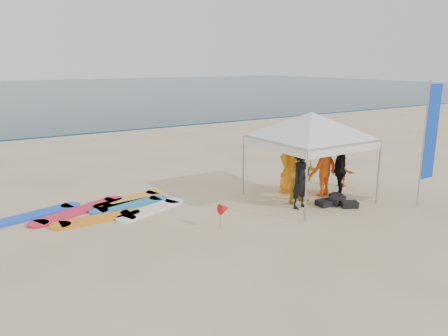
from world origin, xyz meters
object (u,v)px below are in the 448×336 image
at_px(surfboard_spread, 101,210).
at_px(person_orange_b, 289,163).
at_px(marker_pennant, 224,209).
at_px(person_black_b, 340,170).
at_px(person_yellow, 303,173).
at_px(person_orange_a, 323,167).
at_px(person_seated, 342,173).
at_px(feather_flag, 430,134).
at_px(person_black_a, 301,180).
at_px(canopy_tent, 311,113).

bearing_deg(surfboard_spread, person_orange_b, -13.48).
bearing_deg(person_orange_b, marker_pennant, -10.42).
xyz_separation_m(person_black_b, surfboard_spread, (-6.67, 2.62, -0.81)).
distance_m(person_yellow, person_orange_a, 1.06).
bearing_deg(person_seated, surfboard_spread, 58.68).
distance_m(person_yellow, person_black_b, 1.36).
bearing_deg(feather_flag, surfboard_spread, 150.62).
xyz_separation_m(person_orange_b, person_seated, (1.96, -0.45, -0.49)).
bearing_deg(person_black_b, person_orange_b, -97.21).
xyz_separation_m(person_black_a, surfboard_spread, (-4.94, 2.79, -0.80)).
height_order(person_seated, marker_pennant, person_seated).
xyz_separation_m(person_yellow, feather_flag, (2.78, -2.10, 1.21)).
xyz_separation_m(person_black_a, marker_pennant, (-2.65, -0.13, -0.34)).
xyz_separation_m(person_black_b, feather_flag, (1.43, -1.93, 1.28)).
distance_m(canopy_tent, marker_pennant, 4.11).
bearing_deg(person_black_a, canopy_tent, 26.50).
bearing_deg(feather_flag, marker_pennant, 164.22).
relative_size(person_black_b, feather_flag, 0.47).
distance_m(person_black_a, person_orange_a, 1.52).
relative_size(person_black_a, person_yellow, 0.91).
distance_m(person_orange_b, surfboard_spread, 5.95).
bearing_deg(marker_pennant, person_orange_b, 24.23).
height_order(person_orange_a, canopy_tent, canopy_tent).
relative_size(person_black_b, surfboard_spread, 0.33).
relative_size(person_seated, marker_pennant, 1.40).
height_order(person_orange_a, person_orange_b, person_orange_b).
height_order(person_black_a, feather_flag, feather_flag).
distance_m(person_black_a, person_black_b, 1.74).
relative_size(person_black_b, person_seated, 1.89).
relative_size(marker_pennant, surfboard_spread, 0.13).
height_order(person_orange_a, surfboard_spread, person_orange_a).
height_order(person_orange_b, person_seated, person_orange_b).
xyz_separation_m(feather_flag, surfboard_spread, (-8.10, 4.56, -2.09)).
xyz_separation_m(person_orange_a, feather_flag, (1.75, -2.32, 1.22)).
height_order(feather_flag, marker_pennant, feather_flag).
bearing_deg(person_orange_b, canopy_tent, 56.16).
distance_m(person_black_a, canopy_tent, 2.04).
distance_m(person_black_a, person_orange_b, 1.62).
xyz_separation_m(person_seated, canopy_tent, (-1.94, -0.43, 2.19)).
relative_size(person_orange_b, surfboard_spread, 0.37).
bearing_deg(marker_pennant, person_orange_a, 9.52).
xyz_separation_m(person_orange_a, person_black_b, (0.32, -0.39, -0.06)).
distance_m(feather_flag, marker_pennant, 6.25).
bearing_deg(person_seated, feather_flag, 170.81).
relative_size(person_black_b, canopy_tent, 0.42).
bearing_deg(person_orange_b, surfboard_spread, -48.13).
bearing_deg(person_orange_b, feather_flag, 92.09).
distance_m(person_orange_b, person_seated, 2.06).
bearing_deg(canopy_tent, marker_pennant, -169.11).
bearing_deg(person_black_a, person_seated, 12.07).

